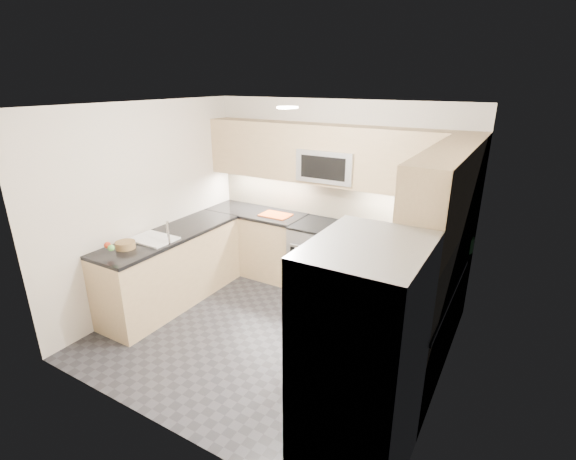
% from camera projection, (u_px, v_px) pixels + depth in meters
% --- Properties ---
extents(floor, '(3.60, 3.20, 0.00)m').
position_uv_depth(floor, '(273.00, 334.00, 4.75)').
color(floor, '#222227').
rests_on(floor, ground).
extents(ceiling, '(3.60, 3.20, 0.02)m').
position_uv_depth(ceiling, '(269.00, 106.00, 3.89)').
color(ceiling, beige).
rests_on(ceiling, wall_back).
extents(wall_back, '(3.60, 0.02, 2.50)m').
position_uv_depth(wall_back, '(335.00, 196.00, 5.62)').
color(wall_back, beige).
rests_on(wall_back, floor).
extents(wall_front, '(3.60, 0.02, 2.50)m').
position_uv_depth(wall_front, '(153.00, 296.00, 3.02)').
color(wall_front, beige).
rests_on(wall_front, floor).
extents(wall_left, '(0.02, 3.20, 2.50)m').
position_uv_depth(wall_left, '(149.00, 206.00, 5.18)').
color(wall_left, beige).
rests_on(wall_left, floor).
extents(wall_right, '(0.02, 3.20, 2.50)m').
position_uv_depth(wall_right, '(453.00, 268.00, 3.47)').
color(wall_right, beige).
rests_on(wall_right, floor).
extents(base_cab_back_left, '(1.42, 0.60, 0.90)m').
position_uv_depth(base_cab_back_left, '(257.00, 243.00, 6.17)').
color(base_cab_back_left, tan).
rests_on(base_cab_back_left, floor).
extents(base_cab_back_right, '(1.42, 0.60, 0.90)m').
position_uv_depth(base_cab_back_right, '(403.00, 276.00, 5.13)').
color(base_cab_back_right, tan).
rests_on(base_cab_back_right, floor).
extents(base_cab_right, '(0.60, 1.70, 0.90)m').
position_uv_depth(base_cab_right, '(412.00, 331.00, 4.01)').
color(base_cab_right, tan).
rests_on(base_cab_right, floor).
extents(base_cab_peninsula, '(0.60, 2.00, 0.90)m').
position_uv_depth(base_cab_peninsula, '(173.00, 269.00, 5.31)').
color(base_cab_peninsula, tan).
rests_on(base_cab_peninsula, floor).
extents(countertop_back_left, '(1.42, 0.63, 0.04)m').
position_uv_depth(countertop_back_left, '(256.00, 212.00, 6.01)').
color(countertop_back_left, black).
rests_on(countertop_back_left, base_cab_back_left).
extents(countertop_back_right, '(1.42, 0.63, 0.04)m').
position_uv_depth(countertop_back_right, '(407.00, 240.00, 4.97)').
color(countertop_back_right, black).
rests_on(countertop_back_right, base_cab_back_right).
extents(countertop_right, '(0.63, 1.70, 0.04)m').
position_uv_depth(countertop_right, '(417.00, 288.00, 3.84)').
color(countertop_right, black).
rests_on(countertop_right, base_cab_right).
extents(countertop_peninsula, '(0.63, 2.00, 0.04)m').
position_uv_depth(countertop_peninsula, '(169.00, 235.00, 5.15)').
color(countertop_peninsula, black).
rests_on(countertop_peninsula, base_cab_peninsula).
extents(upper_cab_back, '(3.60, 0.35, 0.75)m').
position_uv_depth(upper_cab_back, '(331.00, 155.00, 5.28)').
color(upper_cab_back, tan).
rests_on(upper_cab_back, wall_back).
extents(upper_cab_right, '(0.35, 1.95, 0.75)m').
position_uv_depth(upper_cab_right, '(447.00, 191.00, 3.58)').
color(upper_cab_right, tan).
rests_on(upper_cab_right, wall_right).
extents(backsplash_back, '(3.60, 0.01, 0.51)m').
position_uv_depth(backsplash_back, '(334.00, 200.00, 5.63)').
color(backsplash_back, '#C4AF8D').
rests_on(backsplash_back, wall_back).
extents(backsplash_right, '(0.01, 2.30, 0.51)m').
position_uv_depth(backsplash_right, '(461.00, 256.00, 3.85)').
color(backsplash_right, '#C4AF8D').
rests_on(backsplash_right, wall_right).
extents(gas_range, '(0.76, 0.65, 0.91)m').
position_uv_depth(gas_range, '(323.00, 258.00, 5.63)').
color(gas_range, gray).
rests_on(gas_range, floor).
extents(range_cooktop, '(0.76, 0.65, 0.03)m').
position_uv_depth(range_cooktop, '(324.00, 226.00, 5.47)').
color(range_cooktop, black).
rests_on(range_cooktop, gas_range).
extents(oven_door_glass, '(0.62, 0.02, 0.45)m').
position_uv_depth(oven_door_glass, '(311.00, 267.00, 5.36)').
color(oven_door_glass, black).
rests_on(oven_door_glass, gas_range).
extents(oven_handle, '(0.60, 0.02, 0.02)m').
position_uv_depth(oven_handle, '(311.00, 249.00, 5.25)').
color(oven_handle, '#B2B5BA').
rests_on(oven_handle, gas_range).
extents(microwave, '(0.76, 0.40, 0.40)m').
position_uv_depth(microwave, '(330.00, 165.00, 5.30)').
color(microwave, '#A6A8AE').
rests_on(microwave, upper_cab_back).
extents(microwave_door, '(0.60, 0.01, 0.28)m').
position_uv_depth(microwave_door, '(323.00, 168.00, 5.14)').
color(microwave_door, black).
rests_on(microwave_door, microwave).
extents(refrigerator, '(0.70, 0.90, 1.80)m').
position_uv_depth(refrigerator, '(361.00, 367.00, 2.82)').
color(refrigerator, '#A4A7AC').
rests_on(refrigerator, floor).
extents(fridge_handle_left, '(0.02, 0.02, 1.20)m').
position_uv_depth(fridge_handle_left, '(300.00, 358.00, 2.83)').
color(fridge_handle_left, '#B2B5BA').
rests_on(fridge_handle_left, refrigerator).
extents(fridge_handle_right, '(0.02, 0.02, 1.20)m').
position_uv_depth(fridge_handle_right, '(323.00, 332.00, 3.13)').
color(fridge_handle_right, '#B2B5BA').
rests_on(fridge_handle_right, refrigerator).
extents(sink_basin, '(0.52, 0.38, 0.16)m').
position_uv_depth(sink_basin, '(154.00, 244.00, 4.96)').
color(sink_basin, white).
rests_on(sink_basin, base_cab_peninsula).
extents(faucet, '(0.03, 0.03, 0.28)m').
position_uv_depth(faucet, '(168.00, 232.00, 4.77)').
color(faucet, silver).
rests_on(faucet, countertop_peninsula).
extents(utensil_bowl, '(0.35, 0.35, 0.16)m').
position_uv_depth(utensil_bowl, '(460.00, 243.00, 4.61)').
color(utensil_bowl, '#47A750').
rests_on(utensil_bowl, countertop_back_right).
extents(cutting_board, '(0.42, 0.30, 0.01)m').
position_uv_depth(cutting_board, '(276.00, 215.00, 5.81)').
color(cutting_board, '#CC4813').
rests_on(cutting_board, countertop_back_left).
extents(fruit_basket, '(0.29, 0.29, 0.08)m').
position_uv_depth(fruit_basket, '(125.00, 245.00, 4.68)').
color(fruit_basket, olive).
rests_on(fruit_basket, countertop_peninsula).
extents(fruit_apple, '(0.07, 0.07, 0.07)m').
position_uv_depth(fruit_apple, '(107.00, 245.00, 4.47)').
color(fruit_apple, '#A92B13').
rests_on(fruit_apple, fruit_basket).
extents(fruit_pear, '(0.07, 0.07, 0.07)m').
position_uv_depth(fruit_pear, '(111.00, 248.00, 4.40)').
color(fruit_pear, '#59AC4A').
rests_on(fruit_pear, fruit_basket).
extents(dish_towel_check, '(0.17, 0.08, 0.33)m').
position_uv_depth(dish_towel_check, '(302.00, 259.00, 5.35)').
color(dish_towel_check, white).
rests_on(dish_towel_check, oven_handle).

